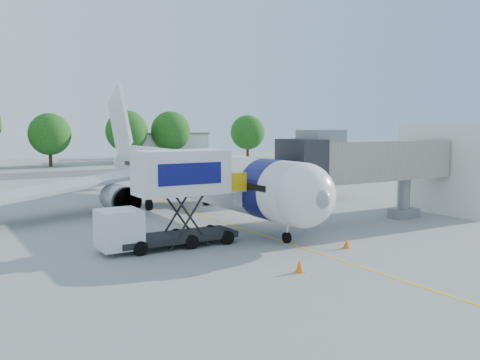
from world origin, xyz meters
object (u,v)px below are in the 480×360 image
aircraft (188,174)px  ground_tug (454,262)px  catering_hiloader (171,199)px  jet_bridge (360,162)px

aircraft → ground_tug: size_ratio=10.24×
ground_tug → catering_hiloader: bearing=132.1°
ground_tug → jet_bridge: bearing=72.0°
ground_tug → aircraft: bearing=102.6°
jet_bridge → ground_tug: bearing=-114.7°
aircraft → ground_tug: 23.55m
aircraft → catering_hiloader: bearing=-119.4°
jet_bridge → ground_tug: jet_bridge is taller
aircraft → ground_tug: (2.39, -23.33, -2.21)m
aircraft → jet_bridge: aircraft is taller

